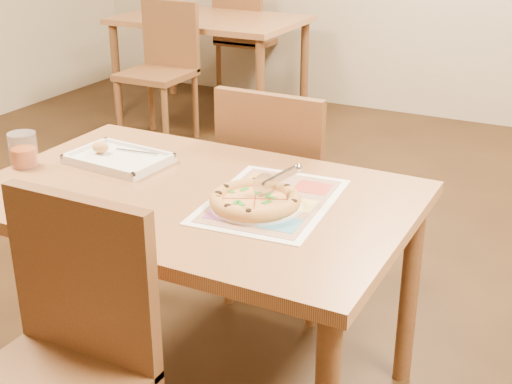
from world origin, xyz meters
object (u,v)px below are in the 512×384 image
at_px(bg_chair_near, 164,54).
at_px(appetizer_tray, 117,159).
at_px(menu, 271,201).
at_px(bg_table, 210,29).
at_px(pizza_cutter, 276,179).
at_px(chair_far, 279,174).
at_px(pizza, 255,200).
at_px(plate, 256,206).
at_px(dining_table, 194,218).
at_px(bg_chair_far, 243,28).
at_px(glass_tumbler, 24,152).
at_px(chair_near, 62,338).

bearing_deg(bg_chair_near, appetizer_tray, -59.38).
height_order(bg_chair_near, menu, bg_chair_near).
distance_m(bg_table, bg_chair_near, 0.61).
relative_size(bg_table, pizza_cutter, 11.36).
relative_size(chair_far, bg_table, 0.36).
xyz_separation_m(pizza_cutter, menu, (-0.02, 0.02, -0.08)).
relative_size(chair_far, pizza, 1.80).
relative_size(plate, appetizer_tray, 0.78).
xyz_separation_m(pizza, appetizer_tray, (-0.58, 0.13, -0.02)).
xyz_separation_m(dining_table, bg_chair_far, (-1.60, 3.30, -0.07)).
bearing_deg(pizza_cutter, bg_chair_far, 70.45).
distance_m(plate, glass_tumbler, 0.83).
distance_m(pizza_cutter, menu, 0.08).
bearing_deg(appetizer_tray, bg_chair_far, 111.20).
bearing_deg(pizza_cutter, menu, 94.95).
xyz_separation_m(dining_table, plate, (0.22, -0.02, 0.09)).
bearing_deg(appetizer_tray, chair_near, -62.97).
distance_m(bg_chair_near, plate, 2.88).
xyz_separation_m(pizza, glass_tumbler, (-0.83, -0.04, 0.02)).
bearing_deg(appetizer_tray, glass_tumbler, -145.77).
bearing_deg(bg_table, dining_table, -60.26).
bearing_deg(pizza_cutter, chair_near, -161.96).
bearing_deg(plate, pizza_cutter, 47.75).
distance_m(plate, pizza, 0.02).
height_order(dining_table, bg_chair_near, bg_chair_near).
xyz_separation_m(chair_near, appetizer_tray, (-0.36, 0.70, 0.17)).
height_order(dining_table, menu, menu).
bearing_deg(menu, pizza_cutter, -35.87).
height_order(pizza_cutter, menu, pizza_cutter).
xyz_separation_m(bg_chair_far, menu, (1.84, -3.26, 0.16)).
height_order(chair_near, pizza_cutter, chair_near).
relative_size(bg_table, appetizer_tray, 3.90).
bearing_deg(plate, chair_near, -110.93).
xyz_separation_m(chair_far, bg_table, (-1.60, 2.20, 0.07)).
relative_size(bg_table, bg_chair_far, 2.77).
xyz_separation_m(bg_chair_far, plate, (1.82, -3.32, 0.16)).
height_order(pizza, menu, pizza).
height_order(plate, pizza, pizza).
bearing_deg(appetizer_tray, chair_far, 54.45).
distance_m(appetizer_tray, menu, 0.60).
bearing_deg(plate, pizza, -90.77).
height_order(bg_table, bg_chair_near, bg_chair_near).
bearing_deg(plate, glass_tumbler, -176.74).
bearing_deg(appetizer_tray, bg_table, 114.70).
distance_m(chair_far, bg_table, 2.72).
bearing_deg(bg_table, plate, -57.13).
height_order(chair_near, bg_table, chair_near).
bearing_deg(bg_chair_near, pizza_cutter, -49.40).
height_order(chair_near, menu, chair_near).
xyz_separation_m(chair_far, bg_chair_far, (-1.60, 2.70, 0.00)).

